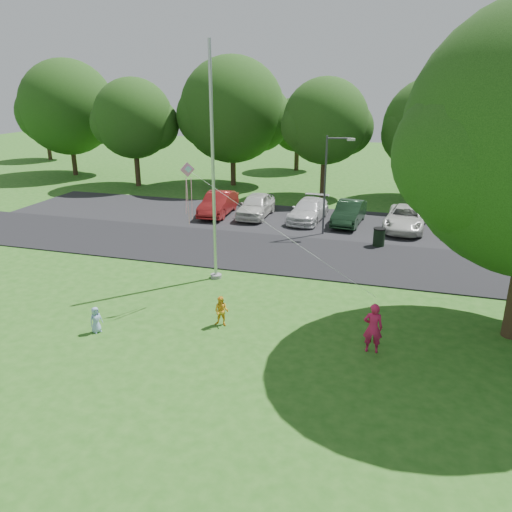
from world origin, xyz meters
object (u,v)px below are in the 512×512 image
(woman, at_px, (373,328))
(kite, at_px, (193,185))
(child_blue, at_px, (96,320))
(child_yellow, at_px, (221,311))
(flagpole, at_px, (214,187))
(street_lamp, at_px, (329,177))
(trash_can, at_px, (379,237))

(woman, distance_m, kite, 8.28)
(child_blue, bearing_deg, child_yellow, -39.46)
(flagpole, xyz_separation_m, child_yellow, (1.86, -4.31, -3.60))
(street_lamp, xyz_separation_m, kite, (-3.56, -10.65, 1.40))
(flagpole, xyz_separation_m, street_lamp, (3.77, 8.06, -0.79))
(woman, height_order, kite, kite)
(trash_can, xyz_separation_m, child_yellow, (-4.92, -10.96, 0.05))
(street_lamp, relative_size, trash_can, 5.43)
(woman, relative_size, child_blue, 1.81)
(woman, xyz_separation_m, kite, (-7.01, 2.05, 3.91))
(flagpole, bearing_deg, child_yellow, -66.68)
(flagpole, xyz_separation_m, kite, (0.21, -2.59, 0.60))
(child_yellow, distance_m, child_blue, 4.43)
(woman, relative_size, child_yellow, 1.52)
(street_lamp, relative_size, child_yellow, 4.95)
(trash_can, bearing_deg, woman, -87.77)
(trash_can, height_order, woman, woman)
(child_blue, bearing_deg, street_lamp, 4.57)
(woman, bearing_deg, child_blue, 3.31)
(flagpole, height_order, kite, flagpole)
(street_lamp, distance_m, woman, 13.41)
(trash_can, height_order, kite, kite)
(child_yellow, height_order, child_blue, child_yellow)
(street_lamp, height_order, kite, street_lamp)
(child_blue, bearing_deg, flagpole, 7.37)
(street_lamp, xyz_separation_m, child_blue, (-5.99, -14.10, -2.89))
(flagpole, relative_size, kite, 1.33)
(child_yellow, bearing_deg, child_blue, -157.74)
(woman, distance_m, child_blue, 9.56)
(kite, bearing_deg, flagpole, 57.47)
(kite, bearing_deg, child_yellow, -83.48)
(street_lamp, distance_m, child_blue, 15.59)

